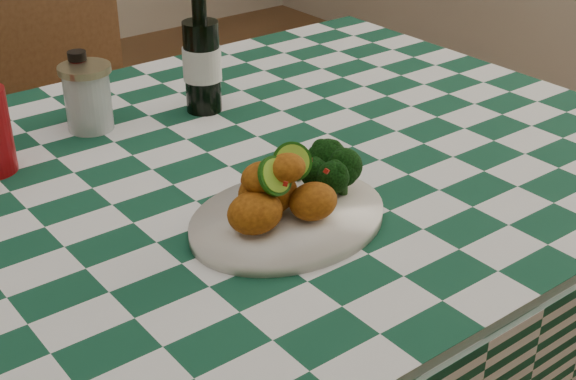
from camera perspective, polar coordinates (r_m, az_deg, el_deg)
plate at (r=1.11m, az=0.00°, el=-2.09°), size 0.31×0.25×0.02m
fried_chicken_pile at (r=1.08m, az=-0.36°, el=0.32°), size 0.15×0.11×0.09m
broccoli_side at (r=1.14m, az=2.91°, el=1.24°), size 0.09×0.09×0.07m
ketchup_bottle at (r=1.45m, az=-14.51°, el=7.02°), size 0.08×0.08×0.13m
mason_jar at (r=1.43m, az=-14.04°, el=6.39°), size 0.11×0.11×0.12m
beer_bottle at (r=1.45m, az=-6.19°, el=9.99°), size 0.09×0.09×0.24m
wooden_chair_right at (r=2.05m, az=-12.88°, el=2.48°), size 0.53×0.55×0.98m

